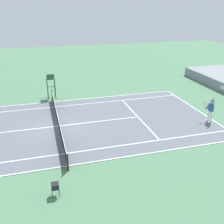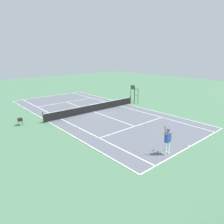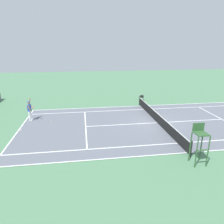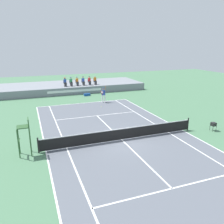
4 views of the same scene
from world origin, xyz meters
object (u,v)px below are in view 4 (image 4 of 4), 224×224
(spectator_seated_3, at_px, (83,81))
(tennis_ball, at_px, (102,107))
(spectator_seated_4, at_px, (90,81))
(spectator_seated_5, at_px, (95,80))
(spectator_seated_2, at_px, (77,81))
(ball_hopper, at_px, (214,124))
(spectator_seated_0, at_px, (65,82))
(tennis_player, at_px, (103,94))
(umpire_chair, at_px, (25,132))
(spectator_seated_1, at_px, (71,82))
(equipment_bag, at_px, (87,95))

(spectator_seated_3, distance_m, tennis_ball, 9.03)
(spectator_seated_4, xyz_separation_m, tennis_ball, (-1.00, -8.88, -1.62))
(spectator_seated_4, bearing_deg, spectator_seated_5, 0.00)
(spectator_seated_5, bearing_deg, spectator_seated_3, 180.00)
(spectator_seated_2, xyz_separation_m, ball_hopper, (7.19, -19.24, -1.09))
(spectator_seated_0, distance_m, tennis_player, 7.82)
(spectator_seated_2, bearing_deg, umpire_chair, -111.65)
(spectator_seated_1, bearing_deg, umpire_chair, -109.21)
(spectator_seated_1, bearing_deg, tennis_ball, -78.84)
(equipment_bag, bearing_deg, tennis_player, -77.53)
(spectator_seated_5, bearing_deg, umpire_chair, -118.63)
(spectator_seated_0, height_order, equipment_bag, spectator_seated_0)
(spectator_seated_4, bearing_deg, tennis_player, -91.12)
(spectator_seated_2, relative_size, umpire_chair, 0.52)
(spectator_seated_0, bearing_deg, spectator_seated_4, 0.00)
(spectator_seated_4, distance_m, ball_hopper, 19.99)
(spectator_seated_0, relative_size, equipment_bag, 1.36)
(umpire_chair, relative_size, equipment_bag, 2.62)
(equipment_bag, bearing_deg, ball_hopper, -68.83)
(spectator_seated_1, bearing_deg, spectator_seated_2, 0.00)
(ball_hopper, bearing_deg, spectator_seated_0, 114.95)
(spectator_seated_2, relative_size, ball_hopper, 1.81)
(tennis_player, xyz_separation_m, equipment_bag, (-0.96, 4.35, -0.83))
(spectator_seated_1, xyz_separation_m, ball_hopper, (8.09, -19.24, -1.09))
(spectator_seated_0, distance_m, tennis_ball, 9.40)
(spectator_seated_1, distance_m, spectator_seated_2, 0.89)
(tennis_player, bearing_deg, spectator_seated_1, 110.57)
(spectator_seated_3, relative_size, ball_hopper, 1.81)
(tennis_ball, xyz_separation_m, umpire_chair, (-8.16, -9.53, 1.52))
(umpire_chair, bearing_deg, tennis_ball, 49.41)
(umpire_chair, bearing_deg, equipment_bag, 62.93)
(spectator_seated_4, distance_m, tennis_ball, 9.08)
(spectator_seated_2, height_order, tennis_player, spectator_seated_2)
(spectator_seated_5, bearing_deg, tennis_ball, -101.98)
(spectator_seated_3, xyz_separation_m, spectator_seated_5, (1.83, 0.00, 0.00))
(spectator_seated_1, height_order, spectator_seated_2, same)
(spectator_seated_2, bearing_deg, spectator_seated_5, 0.00)
(tennis_ball, height_order, umpire_chair, umpire_chair)
(equipment_bag, relative_size, ball_hopper, 1.33)
(spectator_seated_2, bearing_deg, ball_hopper, -69.50)
(spectator_seated_3, xyz_separation_m, ball_hopper, (6.28, -19.24, -1.09))
(spectator_seated_5, xyz_separation_m, equipment_bag, (-1.98, -2.63, -1.50))
(spectator_seated_0, distance_m, equipment_bag, 3.93)
(spectator_seated_1, distance_m, tennis_player, 7.48)
(equipment_bag, bearing_deg, spectator_seated_0, 133.79)
(spectator_seated_0, height_order, spectator_seated_3, same)
(spectator_seated_5, relative_size, tennis_player, 0.61)
(spectator_seated_0, xyz_separation_m, spectator_seated_5, (4.50, 0.00, 0.00))
(spectator_seated_1, height_order, ball_hopper, spectator_seated_1)
(tennis_player, height_order, tennis_ball, tennis_player)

